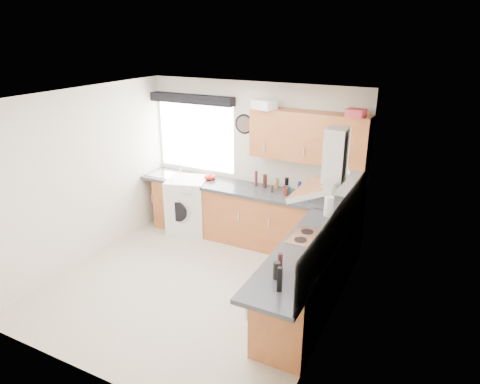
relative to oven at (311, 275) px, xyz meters
The scene contains 42 objects.
ground_plane 1.59m from the oven, 168.69° to the right, with size 3.60×3.60×0.00m, color beige.
ceiling 2.58m from the oven, 168.69° to the right, with size 3.60×3.60×0.02m, color white.
wall_back 2.28m from the oven, 135.00° to the left, with size 3.60×0.02×2.50m, color silver.
wall_front 2.71m from the oven, 125.54° to the right, with size 3.60×0.02×2.50m, color silver.
wall_left 3.41m from the oven, behind, with size 0.02×3.60×2.50m, color silver.
wall_right 0.93m from the oven, 45.00° to the right, with size 0.02×3.60×2.50m, color silver.
window 3.16m from the oven, 149.70° to the left, with size 1.40×0.02×1.10m, color silver.
window_blind 3.40m from the oven, 151.23° to the left, with size 1.50×0.18×0.14m, color black.
splashback 0.81m from the oven, ahead, with size 0.01×3.00×0.54m, color white.
base_cab_back 2.01m from the oven, 142.90° to the left, with size 3.00×0.58×0.86m, color #9A5229.
base_cab_corner 1.20m from the oven, 90.00° to the left, with size 0.60×0.60×0.86m, color #9A5229.
base_cab_right 0.15m from the oven, 86.19° to the right, with size 0.58×2.10×0.86m, color #9A5229.
worktop_back 1.98m from the oven, 141.34° to the left, with size 3.60×0.62×0.05m, color #303034.
worktop_right 0.55m from the oven, 90.00° to the right, with size 0.62×2.42×0.05m, color #303034.
sink 3.12m from the oven, 157.02° to the left, with size 0.84×0.46×0.10m, color silver, non-canonical shape.
oven is the anchor object (origin of this frame).
hob_plate 0.49m from the oven, 90.00° to the left, with size 0.52×0.52×0.01m, color silver.
extractor_hood 1.35m from the oven, ahead, with size 0.52×0.78×0.66m, color silver, non-canonical shape.
upper_cabinets 1.99m from the oven, 112.54° to the left, with size 1.70×0.35×0.70m, color #9A5229.
washing_machine 2.73m from the oven, 156.25° to the left, with size 0.63×0.61×0.93m, color silver.
wall_clock 2.63m from the oven, 138.16° to the left, with size 0.31×0.31×0.04m, color black.
casserole 2.48m from the oven, 134.53° to the left, with size 0.32×0.23×0.13m, color silver.
storage_box 2.16m from the oven, 85.31° to the left, with size 0.23×0.19×0.10m, color #C2363B.
utensil_pot 1.54m from the oven, 104.04° to the left, with size 0.09×0.09×0.13m, color gray.
kitchen_roll 0.97m from the oven, 93.05° to the left, with size 0.12×0.12×0.26m, color silver.
tomato_cluster 2.58m from the oven, 149.25° to the left, with size 0.16×0.16×0.07m, color red, non-canonical shape.
jar_0 1.54m from the oven, 122.88° to the left, with size 0.06×0.06×0.14m, color navy.
jar_1 1.62m from the oven, 123.40° to the left, with size 0.06×0.06×0.25m, color black.
jar_2 1.58m from the oven, 116.09° to the left, with size 0.05×0.05×0.19m, color navy.
jar_3 2.01m from the oven, 135.50° to the left, with size 0.05×0.05×0.25m, color #49211A.
jar_4 1.29m from the oven, 111.65° to the left, with size 0.05×0.05×0.22m, color #1D658D.
jar_5 1.40m from the oven, 117.44° to the left, with size 0.05×0.05×0.19m, color brown.
jar_6 1.57m from the oven, 124.47° to the left, with size 0.06×0.06×0.14m, color maroon.
jar_7 1.68m from the oven, 130.95° to the left, with size 0.05×0.05×0.11m, color #3F2F23.
jar_8 1.52m from the oven, 124.47° to the left, with size 0.07×0.07×0.12m, color #5C2013.
jar_9 1.91m from the oven, 132.08° to the left, with size 0.06×0.06×0.21m, color #371613.
jar_10 1.81m from the oven, 126.82° to the left, with size 0.06×0.06×0.17m, color olive.
jar_11 1.39m from the oven, 113.40° to the left, with size 0.07×0.07×0.20m, color black.
bottle_0 1.33m from the oven, 88.06° to the right, with size 0.05×0.05×0.25m, color black.
bottle_1 1.15m from the oven, 93.87° to the right, with size 0.07×0.07×0.18m, color black.
bottle_2 1.06m from the oven, 95.20° to the right, with size 0.05×0.05×0.21m, color #341216.
bottle_3 1.01m from the oven, 83.62° to the right, with size 0.06×0.06×0.16m, color black.
Camera 1 is at (2.76, -4.11, 3.21)m, focal length 32.00 mm.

